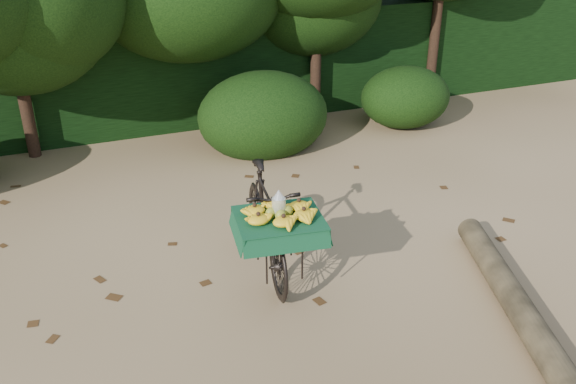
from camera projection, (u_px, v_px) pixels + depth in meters
name	position (u px, v px, depth m)	size (l,w,h in m)	color
ground	(270.00, 339.00, 5.37)	(80.00, 80.00, 0.00)	tan
vendor_bicycle	(267.00, 221.00, 6.14)	(0.90, 1.90, 1.09)	black
fallen_log	(534.00, 333.00, 5.24)	(0.26, 0.26, 3.63)	brown
hedge_backdrop	(138.00, 68.00, 10.21)	(26.00, 1.80, 1.80)	black
tree_row	(94.00, 11.00, 8.84)	(14.50, 2.00, 4.00)	black
bush_clumps	(199.00, 127.00, 8.91)	(8.80, 1.70, 0.90)	black
leaf_litter	(247.00, 298.00, 5.90)	(7.00, 7.30, 0.01)	#472B13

